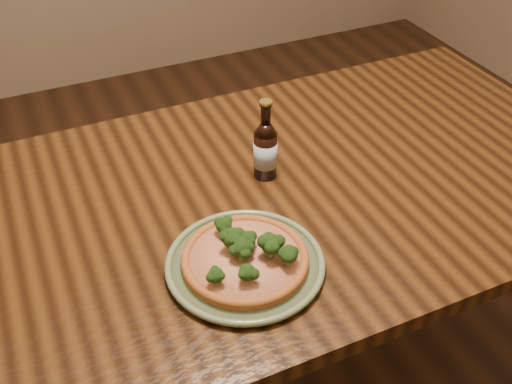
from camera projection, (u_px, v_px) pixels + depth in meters
name	position (u px, v px, depth m)	size (l,w,h in m)	color
table	(287.00, 214.00, 1.45)	(1.60, 0.90, 0.75)	#3F230D
plate	(245.00, 264.00, 1.18)	(0.32, 0.32, 0.02)	#677953
pizza	(246.00, 257.00, 1.17)	(0.25, 0.25, 0.07)	#A15824
beer_bottle	(265.00, 149.00, 1.37)	(0.06, 0.06, 0.20)	black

